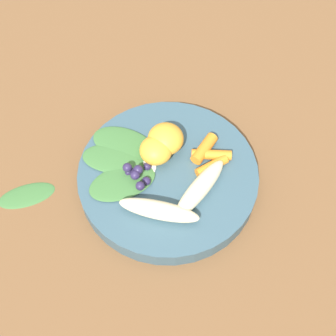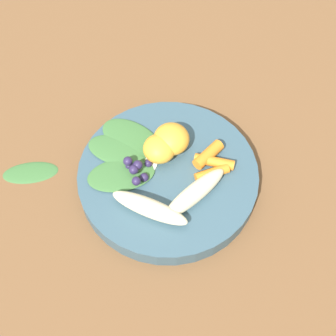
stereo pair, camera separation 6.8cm
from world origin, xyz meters
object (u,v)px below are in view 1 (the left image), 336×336
object	(u,v)px
bowl	(168,177)
orange_segment_near	(156,150)
banana_peeled_left	(200,188)
kale_leaf_stray	(26,195)
banana_peeled_right	(159,210)

from	to	relation	value
bowl	orange_segment_near	bearing A→B (deg)	120.52
banana_peeled_left	kale_leaf_stray	size ratio (longest dim) A/B	1.33
banana_peeled_right	banana_peeled_left	bearing A→B (deg)	44.39
banana_peeled_left	orange_segment_near	world-z (taller)	orange_segment_near
banana_peeled_left	orange_segment_near	bearing A→B (deg)	82.66
banana_peeled_left	orange_segment_near	xyz separation A→B (m)	(-0.06, 0.07, 0.01)
orange_segment_near	bowl	bearing A→B (deg)	-59.48
banana_peeled_left	orange_segment_near	distance (m)	0.09
banana_peeled_right	kale_leaf_stray	bearing A→B (deg)	-179.93
kale_leaf_stray	orange_segment_near	bearing A→B (deg)	175.82
bowl	kale_leaf_stray	distance (m)	0.22
orange_segment_near	kale_leaf_stray	size ratio (longest dim) A/B	0.57
banana_peeled_right	kale_leaf_stray	world-z (taller)	banana_peeled_right
bowl	banana_peeled_left	size ratio (longest dim) A/B	2.37
bowl	kale_leaf_stray	bearing A→B (deg)	-177.96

